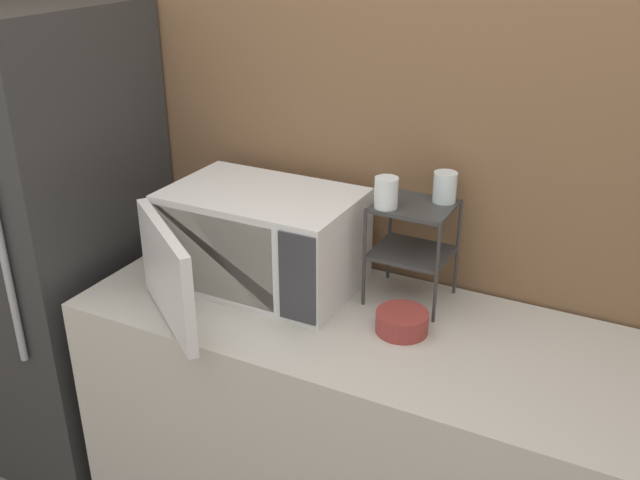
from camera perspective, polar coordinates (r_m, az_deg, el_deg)
The scene contains 8 objects.
wall_back at distance 2.20m, azimuth 8.75°, elevation 7.00°, with size 8.00×0.06×2.60m.
counter at distance 2.32m, azimuth 4.23°, elevation -16.20°, with size 1.80×0.65×0.88m.
microwave at distance 2.21m, azimuth -4.98°, elevation -0.02°, with size 0.60×0.67×0.31m.
dish_rack at distance 2.11m, azimuth 7.44°, elevation 0.61°, with size 0.23×0.20×0.31m.
glass_front_left at distance 2.03m, azimuth 5.32°, elevation 3.80°, with size 0.07×0.07×0.09m.
glass_back_right at distance 2.09m, azimuth 9.96°, elevation 4.19°, with size 0.07×0.07×0.09m.
bowl at distance 2.03m, azimuth 6.58°, elevation -6.55°, with size 0.15×0.15×0.06m.
refrigerator at distance 2.75m, azimuth -20.49°, elevation -0.66°, with size 0.60×0.68×1.71m.
Camera 1 is at (0.66, -1.30, 1.96)m, focal length 40.00 mm.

